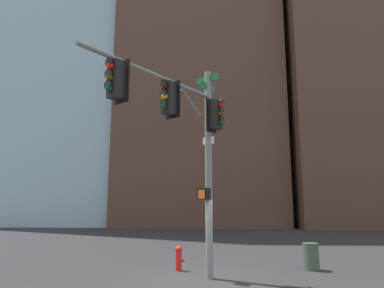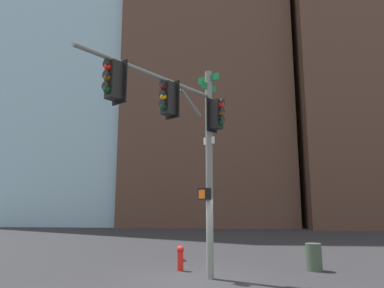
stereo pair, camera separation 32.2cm
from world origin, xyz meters
The scene contains 7 objects.
ground_plane centered at (0.00, 0.00, 0.00)m, with size 200.00×200.00×0.00m, color #262628.
signal_pole_assembly centered at (-0.25, -0.87, 4.67)m, with size 3.64×4.65×6.96m.
fire_hydrant centered at (-0.70, 1.41, 0.47)m, with size 0.34×0.26×0.87m.
litter_bin centered at (4.09, 1.82, 0.47)m, with size 0.56×0.56×0.95m, color #384738.
building_brick_nearside centered at (-0.79, 32.59, 17.93)m, with size 18.73×17.41×35.85m, color #4C3328.
building_brick_midblock centered at (18.28, 29.49, 24.11)m, with size 18.17×14.49×48.23m, color #4C3328.
building_glass_tower centered at (-12.35, 40.67, 36.31)m, with size 30.62×31.88×72.62m, color #8CB2C6.
Camera 2 is at (0.81, -11.47, 2.31)m, focal length 32.39 mm.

